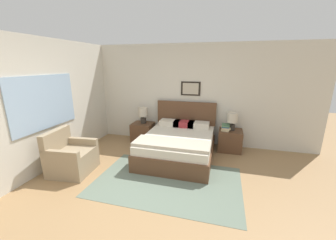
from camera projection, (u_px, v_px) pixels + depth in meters
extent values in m
plane|color=#99754C|center=(138.00, 208.00, 3.10)|extent=(16.00, 16.00, 0.00)
cube|color=beige|center=(180.00, 95.00, 5.48)|extent=(6.90, 0.06, 2.60)
cube|color=black|center=(191.00, 89.00, 5.32)|extent=(0.50, 0.02, 0.36)
cube|color=#B2A893|center=(191.00, 89.00, 5.31)|extent=(0.41, 0.00, 0.29)
cube|color=beige|center=(68.00, 100.00, 4.69)|extent=(0.06, 5.30, 2.60)
cube|color=#9EBCDB|center=(44.00, 102.00, 4.01)|extent=(0.02, 1.52, 1.04)
cube|color=slate|center=(167.00, 181.00, 3.80)|extent=(2.63, 1.70, 0.01)
cube|color=brown|center=(178.00, 151.00, 4.76)|extent=(1.56, 1.94, 0.28)
cube|color=brown|center=(167.00, 163.00, 3.84)|extent=(1.56, 0.06, 0.08)
cube|color=beige|center=(178.00, 141.00, 4.68)|extent=(1.49, 1.86, 0.26)
cube|color=brown|center=(186.00, 113.00, 5.44)|extent=(1.56, 0.06, 0.60)
cube|color=#B2A893|center=(172.00, 144.00, 4.09)|extent=(1.52, 0.54, 0.06)
cube|color=beige|center=(170.00, 123.00, 5.39)|extent=(0.52, 0.32, 0.14)
cube|color=beige|center=(199.00, 125.00, 5.19)|extent=(0.52, 0.32, 0.14)
cube|color=#9E2D33|center=(184.00, 124.00, 5.29)|extent=(0.52, 0.32, 0.14)
cube|color=#998466|center=(73.00, 161.00, 4.09)|extent=(0.81, 0.84, 0.46)
cube|color=#998466|center=(56.00, 140.00, 4.03)|extent=(0.20, 0.77, 0.40)
cube|color=#998466|center=(81.00, 141.00, 4.33)|extent=(0.74, 0.18, 0.14)
cube|color=#998466|center=(60.00, 154.00, 3.70)|extent=(0.74, 0.18, 0.14)
cube|color=brown|center=(143.00, 132.00, 5.70)|extent=(0.56, 0.50, 0.53)
sphere|color=#332D28|center=(139.00, 130.00, 5.41)|extent=(0.02, 0.02, 0.02)
cube|color=brown|center=(230.00, 140.00, 5.10)|extent=(0.56, 0.50, 0.53)
sphere|color=#332D28|center=(231.00, 138.00, 4.82)|extent=(0.02, 0.02, 0.02)
cylinder|color=#2D2823|center=(143.00, 121.00, 5.62)|extent=(0.16, 0.16, 0.14)
cylinder|color=#2D2823|center=(143.00, 117.00, 5.59)|extent=(0.02, 0.02, 0.06)
cylinder|color=beige|center=(143.00, 112.00, 5.56)|extent=(0.25, 0.25, 0.23)
cylinder|color=#2D2823|center=(232.00, 127.00, 5.03)|extent=(0.16, 0.16, 0.14)
cylinder|color=#2D2823|center=(232.00, 123.00, 5.00)|extent=(0.02, 0.02, 0.06)
cylinder|color=beige|center=(232.00, 117.00, 4.97)|extent=(0.25, 0.25, 0.23)
cube|color=beige|center=(226.00, 130.00, 5.02)|extent=(0.21, 0.27, 0.03)
cube|color=beige|center=(226.00, 129.00, 5.01)|extent=(0.21, 0.27, 0.03)
cube|color=beige|center=(226.00, 128.00, 5.00)|extent=(0.24, 0.29, 0.03)
cube|color=#335693|center=(226.00, 126.00, 4.99)|extent=(0.19, 0.25, 0.03)
cube|color=#4C7551|center=(226.00, 125.00, 4.99)|extent=(0.19, 0.28, 0.03)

